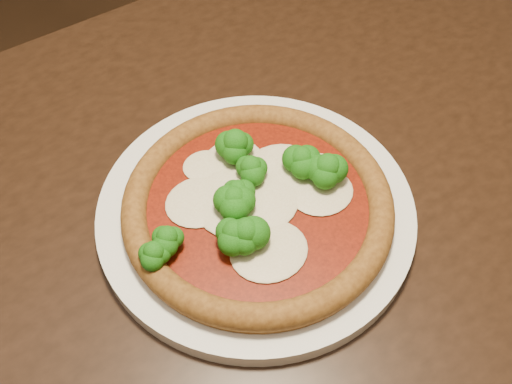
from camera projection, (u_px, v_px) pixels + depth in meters
dining_table at (259, 260)px, 0.68m from camera, size 1.26×0.93×0.75m
plate at (256, 210)px, 0.59m from camera, size 0.33×0.33×0.02m
pizza at (257, 202)px, 0.57m from camera, size 0.27×0.27×0.06m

